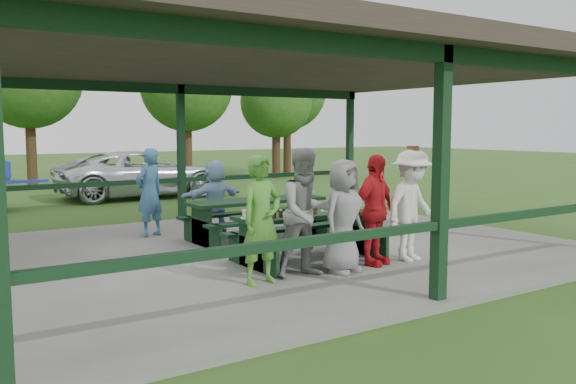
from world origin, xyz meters
TOP-DOWN VIEW (x-y plane):
  - ground at (0.00, 0.00)m, footprint 90.00×90.00m
  - concrete_slab at (0.00, 0.00)m, footprint 10.00×8.00m
  - pavilion_structure at (0.00, 0.00)m, footprint 10.60×8.60m
  - picnic_table_near at (-0.07, -1.20)m, footprint 2.37×1.39m
  - picnic_table_far at (0.18, 0.80)m, footprint 2.61×1.39m
  - table_setting at (-0.12, -1.17)m, footprint 2.36×0.45m
  - contestant_green at (-1.40, -2.01)m, footprint 0.68×0.50m
  - contestant_grey_left at (-0.67, -2.00)m, footprint 0.92×0.75m
  - contestant_grey_mid at (-0.11, -2.10)m, footprint 0.91×0.73m
  - contestant_red at (0.59, -1.98)m, footprint 1.05×0.66m
  - contestant_white_fedora at (1.26, -2.07)m, footprint 1.22×0.84m
  - spectator_lblue at (-0.24, 1.68)m, footprint 1.39×0.62m
  - spectator_blue at (-1.34, 2.23)m, footprint 0.72×0.60m
  - spectator_grey at (1.72, 1.57)m, footprint 0.77×0.62m
  - pickup_truck at (1.16, 9.51)m, footprint 5.25×2.48m
  - tree_left at (-1.11, 14.61)m, footprint 3.78×3.78m
  - tree_mid at (4.35, 13.24)m, footprint 3.57×3.57m
  - tree_right at (8.58, 13.45)m, footprint 3.07×3.07m
  - tree_far_right at (10.18, 15.03)m, footprint 3.65×3.65m

SIDE VIEW (x-z plane):
  - ground at x=0.00m, z-range 0.00..0.00m
  - concrete_slab at x=0.00m, z-range 0.00..0.10m
  - picnic_table_near at x=-0.07m, z-range 0.19..0.94m
  - picnic_table_far at x=0.18m, z-range 0.20..0.95m
  - pickup_truck at x=1.16m, z-range 0.00..1.45m
  - spectator_lblue at x=-0.24m, z-range 0.10..1.55m
  - spectator_grey at x=1.72m, z-range 0.10..1.62m
  - table_setting at x=-0.12m, z-range 0.83..0.93m
  - contestant_grey_mid at x=-0.11m, z-range 0.10..1.72m
  - contestant_red at x=0.59m, z-range 0.10..1.77m
  - spectator_blue at x=-1.34m, z-range 0.10..1.78m
  - contestant_green at x=-1.40m, z-range 0.10..1.80m
  - contestant_white_fedora at x=1.26m, z-range 0.08..1.86m
  - contestant_grey_left at x=-0.67m, z-range 0.10..1.88m
  - pavilion_structure at x=0.00m, z-range 1.55..4.79m
  - tree_right at x=8.58m, z-range 0.84..5.64m
  - tree_mid at x=4.35m, z-range 0.99..6.57m
  - tree_far_right at x=10.18m, z-range 1.01..6.72m
  - tree_left at x=-1.11m, z-range 1.04..6.94m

